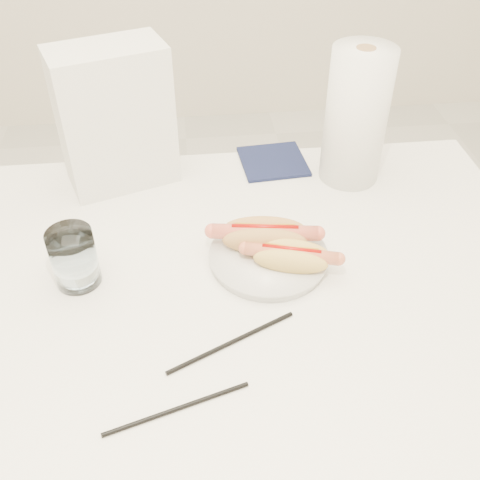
{
  "coord_description": "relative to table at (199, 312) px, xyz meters",
  "views": [
    {
      "loc": [
        -0.0,
        -0.64,
        1.39
      ],
      "look_at": [
        0.07,
        0.03,
        0.82
      ],
      "focal_mm": 41.93,
      "sensor_mm": 36.0,
      "label": 1
    }
  ],
  "objects": [
    {
      "name": "napkin_box",
      "position": [
        -0.13,
        0.32,
        0.2
      ],
      "size": [
        0.23,
        0.17,
        0.27
      ],
      "primitive_type": "cube",
      "rotation": [
        0.0,
        0.0,
        0.33
      ],
      "color": "silver",
      "rests_on": "table"
    },
    {
      "name": "table",
      "position": [
        0.0,
        0.0,
        0.0
      ],
      "size": [
        1.2,
        0.8,
        0.75
      ],
      "color": "white",
      "rests_on": "ground"
    },
    {
      "name": "water_glass",
      "position": [
        -0.19,
        0.03,
        0.11
      ],
      "size": [
        0.07,
        0.07,
        0.1
      ],
      "primitive_type": "cylinder",
      "color": "white",
      "rests_on": "table"
    },
    {
      "name": "hotdog_left",
      "position": [
        0.12,
        0.07,
        0.1
      ],
      "size": [
        0.18,
        0.09,
        0.05
      ],
      "rotation": [
        0.0,
        0.0,
        -0.15
      ],
      "color": "tan",
      "rests_on": "plate"
    },
    {
      "name": "paper_towel_roll",
      "position": [
        0.32,
        0.29,
        0.19
      ],
      "size": [
        0.14,
        0.14,
        0.26
      ],
      "primitive_type": "cylinder",
      "rotation": [
        0.0,
        0.0,
        -0.25
      ],
      "color": "white",
      "rests_on": "table"
    },
    {
      "name": "hotdog_right",
      "position": [
        0.15,
        0.02,
        0.09
      ],
      "size": [
        0.15,
        0.09,
        0.04
      ],
      "rotation": [
        0.0,
        0.0,
        -0.28
      ],
      "color": "#E2B958",
      "rests_on": "plate"
    },
    {
      "name": "navy_napkin",
      "position": [
        0.18,
        0.35,
        0.06
      ],
      "size": [
        0.14,
        0.14,
        0.01
      ],
      "primitive_type": "cube",
      "rotation": [
        0.0,
        0.0,
        0.08
      ],
      "color": "#111737",
      "rests_on": "table"
    },
    {
      "name": "chopstick_near",
      "position": [
        -0.04,
        -0.22,
        0.06
      ],
      "size": [
        0.19,
        0.06,
        0.01
      ],
      "primitive_type": "cylinder",
      "rotation": [
        0.0,
        1.57,
        0.29
      ],
      "color": "black",
      "rests_on": "table"
    },
    {
      "name": "chopstick_far",
      "position": [
        0.04,
        -0.12,
        0.06
      ],
      "size": [
        0.19,
        0.1,
        0.01
      ],
      "primitive_type": "cylinder",
      "rotation": [
        0.0,
        1.57,
        0.44
      ],
      "color": "black",
      "rests_on": "table"
    },
    {
      "name": "plate",
      "position": [
        0.12,
        0.05,
        0.07
      ],
      "size": [
        0.21,
        0.21,
        0.02
      ],
      "primitive_type": "cylinder",
      "rotation": [
        0.0,
        0.0,
        0.1
      ],
      "color": "silver",
      "rests_on": "table"
    }
  ]
}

